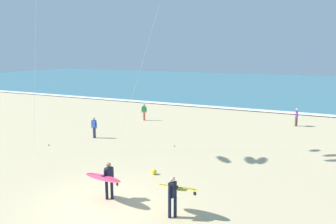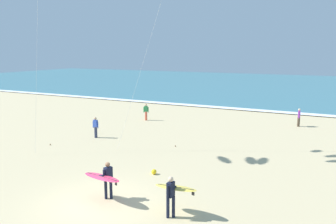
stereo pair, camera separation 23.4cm
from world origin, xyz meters
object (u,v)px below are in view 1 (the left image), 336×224
at_px(bystander_blue_top, 94,127).
at_px(bystander_green_top, 144,112).
at_px(bystander_purple_top, 297,117).
at_px(surfer_trailing, 174,191).
at_px(beach_ball, 154,172).
at_px(surfer_lead, 106,178).

distance_m(bystander_blue_top, bystander_green_top, 7.35).
distance_m(bystander_green_top, bystander_purple_top, 13.73).
bearing_deg(bystander_blue_top, surfer_trailing, -38.67).
xyz_separation_m(surfer_trailing, bystander_purple_top, (2.78, 19.45, -0.23)).
distance_m(bystander_purple_top, beach_ball, 16.77).
height_order(bystander_purple_top, beach_ball, bystander_purple_top).
bearing_deg(beach_ball, surfer_trailing, -51.83).
bearing_deg(surfer_lead, bystander_green_top, 114.35).
bearing_deg(bystander_blue_top, beach_ball, -31.89).
bearing_deg(surfer_lead, beach_ball, 83.98).
xyz_separation_m(bystander_purple_top, beach_ball, (-5.68, -15.77, -0.67)).
bearing_deg(bystander_green_top, bystander_purple_top, 15.35).
relative_size(surfer_lead, bystander_purple_top, 1.40).
bearing_deg(bystander_purple_top, beach_ball, -109.81).
relative_size(surfer_trailing, beach_ball, 6.92).
height_order(surfer_trailing, bystander_green_top, surfer_trailing).
relative_size(surfer_trailing, bystander_green_top, 1.22).
bearing_deg(surfer_trailing, bystander_blue_top, 141.33).
xyz_separation_m(surfer_trailing, bystander_blue_top, (-10.59, 8.47, -0.23)).
xyz_separation_m(bystander_blue_top, bystander_green_top, (0.13, 7.35, 0.00)).
bearing_deg(bystander_green_top, bystander_blue_top, -90.98).
distance_m(surfer_lead, bystander_blue_top, 11.21).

